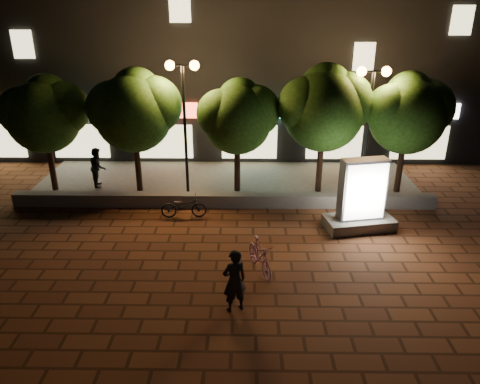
{
  "coord_description": "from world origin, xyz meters",
  "views": [
    {
      "loc": [
        0.88,
        -11.93,
        7.21
      ],
      "look_at": [
        0.67,
        1.5,
        1.63
      ],
      "focal_mm": 34.23,
      "sensor_mm": 36.0,
      "label": 1
    }
  ],
  "objects_px": {
    "street_lamp_left": "(183,94)",
    "ad_kiosk": "(361,201)",
    "tree_right": "(325,106)",
    "pedestrian": "(98,167)",
    "tree_left": "(135,108)",
    "street_lamp_right": "(371,99)",
    "scooter_pink": "(260,256)",
    "rider": "(234,281)",
    "tree_far_right": "(409,111)",
    "scooter_parked": "(184,206)",
    "tree_far_left": "(45,112)",
    "tree_mid": "(238,114)"
  },
  "relations": [
    {
      "from": "tree_left",
      "to": "street_lamp_right",
      "type": "height_order",
      "value": "street_lamp_right"
    },
    {
      "from": "tree_far_left",
      "to": "tree_left",
      "type": "distance_m",
      "value": 3.51
    },
    {
      "from": "scooter_parked",
      "to": "pedestrian",
      "type": "relative_size",
      "value": 1.0
    },
    {
      "from": "tree_left",
      "to": "tree_mid",
      "type": "xyz_separation_m",
      "value": [
        4.0,
        -0.0,
        -0.23
      ]
    },
    {
      "from": "tree_left",
      "to": "tree_right",
      "type": "bearing_deg",
      "value": 0.0
    },
    {
      "from": "ad_kiosk",
      "to": "tree_right",
      "type": "bearing_deg",
      "value": 105.5
    },
    {
      "from": "tree_far_left",
      "to": "tree_right",
      "type": "relative_size",
      "value": 0.91
    },
    {
      "from": "tree_mid",
      "to": "tree_right",
      "type": "bearing_deg",
      "value": 0.0
    },
    {
      "from": "tree_right",
      "to": "pedestrian",
      "type": "bearing_deg",
      "value": 177.52
    },
    {
      "from": "tree_far_right",
      "to": "scooter_pink",
      "type": "xyz_separation_m",
      "value": [
        -5.79,
        -6.05,
        -2.86
      ]
    },
    {
      "from": "street_lamp_right",
      "to": "tree_far_left",
      "type": "bearing_deg",
      "value": 178.79
    },
    {
      "from": "tree_right",
      "to": "scooter_parked",
      "type": "distance_m",
      "value": 6.58
    },
    {
      "from": "tree_right",
      "to": "tree_far_right",
      "type": "xyz_separation_m",
      "value": [
        3.2,
        -0.0,
        -0.2
      ]
    },
    {
      "from": "tree_far_right",
      "to": "scooter_pink",
      "type": "relative_size",
      "value": 2.83
    },
    {
      "from": "scooter_parked",
      "to": "tree_far_right",
      "type": "bearing_deg",
      "value": -77.84
    },
    {
      "from": "tree_far_right",
      "to": "scooter_pink",
      "type": "bearing_deg",
      "value": -133.73
    },
    {
      "from": "tree_right",
      "to": "pedestrian",
      "type": "distance_m",
      "value": 9.53
    },
    {
      "from": "scooter_parked",
      "to": "pedestrian",
      "type": "xyz_separation_m",
      "value": [
        -3.91,
        2.86,
        0.47
      ]
    },
    {
      "from": "tree_mid",
      "to": "scooter_pink",
      "type": "relative_size",
      "value": 2.68
    },
    {
      "from": "tree_mid",
      "to": "rider",
      "type": "relative_size",
      "value": 2.62
    },
    {
      "from": "scooter_parked",
      "to": "rider",
      "type": "bearing_deg",
      "value": -164.02
    },
    {
      "from": "tree_left",
      "to": "tree_far_right",
      "type": "relative_size",
      "value": 1.03
    },
    {
      "from": "tree_far_left",
      "to": "ad_kiosk",
      "type": "height_order",
      "value": "tree_far_left"
    },
    {
      "from": "scooter_pink",
      "to": "scooter_parked",
      "type": "height_order",
      "value": "scooter_pink"
    },
    {
      "from": "ad_kiosk",
      "to": "rider",
      "type": "height_order",
      "value": "ad_kiosk"
    },
    {
      "from": "ad_kiosk",
      "to": "street_lamp_right",
      "type": "bearing_deg",
      "value": 75.73
    },
    {
      "from": "tree_right",
      "to": "scooter_pink",
      "type": "height_order",
      "value": "tree_right"
    },
    {
      "from": "tree_mid",
      "to": "scooter_pink",
      "type": "height_order",
      "value": "tree_mid"
    },
    {
      "from": "tree_far_left",
      "to": "tree_mid",
      "type": "relative_size",
      "value": 1.03
    },
    {
      "from": "street_lamp_right",
      "to": "scooter_parked",
      "type": "relative_size",
      "value": 3.04
    },
    {
      "from": "pedestrian",
      "to": "tree_left",
      "type": "bearing_deg",
      "value": -115.48
    },
    {
      "from": "tree_left",
      "to": "scooter_parked",
      "type": "distance_m",
      "value": 4.41
    },
    {
      "from": "tree_far_right",
      "to": "pedestrian",
      "type": "relative_size",
      "value": 2.9
    },
    {
      "from": "street_lamp_left",
      "to": "ad_kiosk",
      "type": "bearing_deg",
      "value": -25.31
    },
    {
      "from": "tree_left",
      "to": "tree_far_right",
      "type": "height_order",
      "value": "tree_left"
    },
    {
      "from": "rider",
      "to": "scooter_pink",
      "type": "bearing_deg",
      "value": -135.17
    },
    {
      "from": "street_lamp_left",
      "to": "scooter_pink",
      "type": "height_order",
      "value": "street_lamp_left"
    },
    {
      "from": "tree_left",
      "to": "rider",
      "type": "bearing_deg",
      "value": -62.72
    },
    {
      "from": "tree_far_left",
      "to": "scooter_pink",
      "type": "distance_m",
      "value": 10.58
    },
    {
      "from": "tree_left",
      "to": "pedestrian",
      "type": "height_order",
      "value": "tree_left"
    },
    {
      "from": "scooter_parked",
      "to": "pedestrian",
      "type": "bearing_deg",
      "value": 49.72
    },
    {
      "from": "rider",
      "to": "pedestrian",
      "type": "distance_m",
      "value": 10.11
    },
    {
      "from": "rider",
      "to": "scooter_parked",
      "type": "distance_m",
      "value": 5.73
    },
    {
      "from": "street_lamp_right",
      "to": "scooter_pink",
      "type": "xyz_separation_m",
      "value": [
        -4.23,
        -5.79,
        -3.39
      ]
    },
    {
      "from": "ad_kiosk",
      "to": "pedestrian",
      "type": "bearing_deg",
      "value": 160.19
    },
    {
      "from": "tree_far_left",
      "to": "tree_far_right",
      "type": "height_order",
      "value": "tree_far_right"
    },
    {
      "from": "tree_right",
      "to": "rider",
      "type": "relative_size",
      "value": 2.95
    },
    {
      "from": "tree_right",
      "to": "tree_far_right",
      "type": "distance_m",
      "value": 3.2
    },
    {
      "from": "scooter_pink",
      "to": "pedestrian",
      "type": "relative_size",
      "value": 1.02
    },
    {
      "from": "tree_far_left",
      "to": "street_lamp_right",
      "type": "relative_size",
      "value": 0.93
    }
  ]
}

